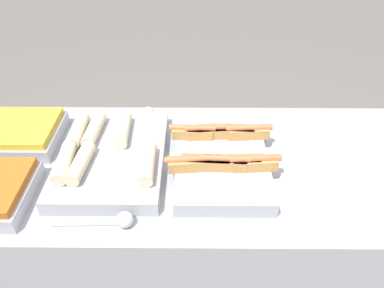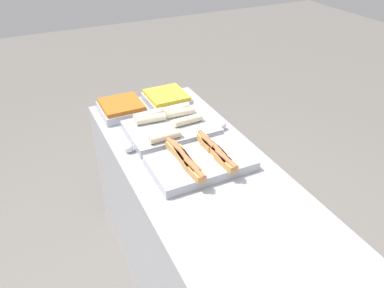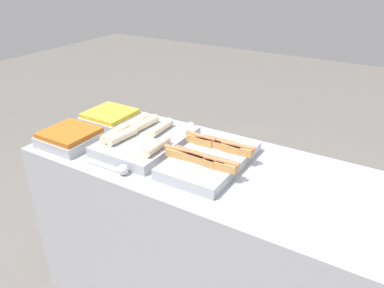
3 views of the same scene
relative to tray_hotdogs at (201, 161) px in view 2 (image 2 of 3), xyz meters
The scene contains 8 objects.
ground_plane 0.95m from the tray_hotdogs, ahead, with size 12.00×12.00×0.00m, color slate.
counter 0.49m from the tray_hotdogs, ahead, with size 1.82×0.70×0.91m.
tray_hotdogs is the anchor object (origin of this frame).
tray_wraps 0.37m from the tray_hotdogs, behind, with size 0.35×0.49×0.10m.
tray_side_front 0.73m from the tray_hotdogs, 165.65° to the right, with size 0.26×0.26×0.07m.
tray_side_back 0.72m from the tray_hotdogs, behind, with size 0.26×0.26×0.07m.
serving_spoon_near 0.41m from the tray_hotdogs, 137.40° to the right, with size 0.24×0.05×0.05m.
serving_spoon_far 0.40m from the tray_hotdogs, 136.74° to the left, with size 0.26×0.05×0.05m.
Camera 2 is at (1.29, -0.69, 2.01)m, focal length 35.00 mm.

